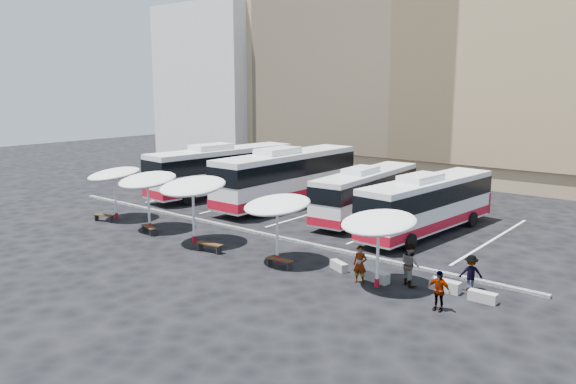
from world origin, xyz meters
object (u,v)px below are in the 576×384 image
Objects in this scene: bus_1 at (288,175)px; sunshade_4 at (379,223)px; bus_2 at (367,192)px; wood_bench_3 at (279,261)px; sunshade_2 at (193,186)px; passenger_2 at (439,291)px; bus_3 at (428,203)px; conc_bench_3 at (483,297)px; bus_0 at (223,169)px; conc_bench_1 at (376,276)px; sunshade_3 at (277,205)px; wood_bench_1 at (149,228)px; passenger_0 at (360,264)px; passenger_1 at (410,265)px; wood_bench_2 at (209,245)px; passenger_3 at (470,273)px; wood_bench_0 at (104,216)px; conc_bench_2 at (445,286)px; sunshade_1 at (148,180)px; sunshade_0 at (114,174)px; conc_bench_0 at (339,266)px.

sunshade_4 is at bearing -38.26° from bus_1.
wood_bench_3 is at bearing -83.45° from bus_2.
passenger_2 is (14.57, -0.39, -2.41)m from sunshade_2.
bus_3 is 13.73m from sunshade_2.
bus_3 is 10.89m from conc_bench_3.
bus_0 is 22.42m from conc_bench_1.
sunshade_3 reaches higher than passenger_2.
sunshade_3 reaches higher than wood_bench_1.
conc_bench_1 is 1.00m from passenger_0.
passenger_1 is (-3.20, -0.12, 0.74)m from conc_bench_3.
passenger_3 reaches higher than wood_bench_2.
bus_0 reaches higher than passenger_1.
wood_bench_0 is (-17.59, -10.37, -1.53)m from bus_3.
conc_bench_2 is at bearing 11.14° from wood_bench_2.
conc_bench_2 is at bearing 11.01° from passenger_0.
wood_bench_0 is at bearing -178.09° from sunshade_3.
sunshade_2 is at bearing 161.85° from wood_bench_2.
bus_1 is at bearing 84.66° from wood_bench_1.
bus_3 is 10.27× the size of conc_bench_3.
wood_bench_1 is at bearing -39.73° from sunshade_1.
wood_bench_2 is at bearing 174.65° from passenger_0.
conc_bench_2 is 3.73m from passenger_0.
bus_0 reaches higher than bus_3.
conc_bench_2 is at bearing 10.33° from sunshade_3.
sunshade_0 is 4.14× the size of conc_bench_0.
sunshade_4 is 2.05× the size of passenger_1.
passenger_1 is at bearing 3.69° from sunshade_1.
bus_2 is 12.65m from passenger_0.
sunshade_0 is at bearing 178.25° from sunshade_3.
conc_bench_3 is at bearing 2.05° from sunshade_0.
bus_0 is at bearing 132.83° from wood_bench_2.
bus_2 is 15.61m from passenger_2.
passenger_0 is at bearing 1.63° from wood_bench_0.
conc_bench_0 is at bearing 4.75° from wood_bench_0.
sunshade_3 is 2.49× the size of wood_bench_2.
sunshade_2 is (4.46, -0.36, 0.17)m from sunshade_1.
conc_bench_1 is 1.11× the size of conc_bench_3.
passenger_3 is (23.63, -8.52, -1.33)m from bus_0.
sunshade_3 is at bearing -17.91° from passenger_3.
passenger_1 is (1.03, 1.07, -1.93)m from sunshade_4.
wood_bench_3 is 0.89× the size of passenger_2.
sunshade_2 is (8.92, -11.03, 1.10)m from bus_0.
wood_bench_3 reaches higher than conc_bench_3.
sunshade_0 is 19.82m from sunshade_4.
wood_bench_0 is 0.86× the size of passenger_0.
sunshade_4 is 3.81m from conc_bench_0.
sunshade_3 reaches higher than passenger_3.
wood_bench_1 is at bearing -176.40° from sunshade_3.
wood_bench_0 is at bearing -91.96° from sunshade_0.
wood_bench_0 is at bearing -141.86° from bus_2.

